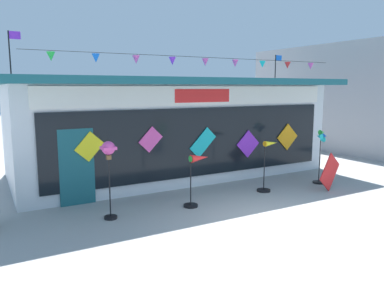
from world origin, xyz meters
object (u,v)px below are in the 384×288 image
object	(u,v)px
kite_shop_building	(168,126)
display_kite_on_ground	(330,172)
wind_spinner_center_right	(321,150)
wind_spinner_center_left	(268,163)
wind_spinner_far_left	(109,158)
wind_spinner_left	(197,171)

from	to	relation	value
kite_shop_building	display_kite_on_ground	distance (m)	5.68
wind_spinner_center_right	display_kite_on_ground	bearing A→B (deg)	-115.90
kite_shop_building	display_kite_on_ground	xyz separation A→B (m)	(3.13, -4.60, -1.14)
wind_spinner_center_left	wind_spinner_far_left	bearing A→B (deg)	-179.23
kite_shop_building	wind_spinner_center_left	size ratio (longest dim) A/B	7.24
kite_shop_building	display_kite_on_ground	world-z (taller)	kite_shop_building
wind_spinner_left	wind_spinner_center_right	bearing A→B (deg)	0.79
wind_spinner_far_left	kite_shop_building	bearing A→B (deg)	48.89
wind_spinner_far_left	wind_spinner_center_left	bearing A→B (deg)	0.77
wind_spinner_center_left	wind_spinner_center_right	world-z (taller)	wind_spinner_center_right
display_kite_on_ground	wind_spinner_left	bearing A→B (deg)	171.93
kite_shop_building	wind_spinner_far_left	world-z (taller)	kite_shop_building
wind_spinner_center_right	display_kite_on_ground	world-z (taller)	wind_spinner_center_right
wind_spinner_far_left	wind_spinner_center_left	size ratio (longest dim) A/B	1.22
wind_spinner_left	wind_spinner_center_right	size ratio (longest dim) A/B	0.79
wind_spinner_far_left	wind_spinner_center_right	bearing A→B (deg)	-0.67
wind_spinner_center_left	wind_spinner_center_right	size ratio (longest dim) A/B	0.87
wind_spinner_left	kite_shop_building	bearing A→B (deg)	74.45
kite_shop_building	wind_spinner_center_left	distance (m)	4.13
wind_spinner_far_left	display_kite_on_ground	world-z (taller)	wind_spinner_far_left
wind_spinner_left	display_kite_on_ground	xyz separation A→B (m)	(4.24, -0.60, -0.38)
kite_shop_building	wind_spinner_center_right	bearing A→B (deg)	-48.70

